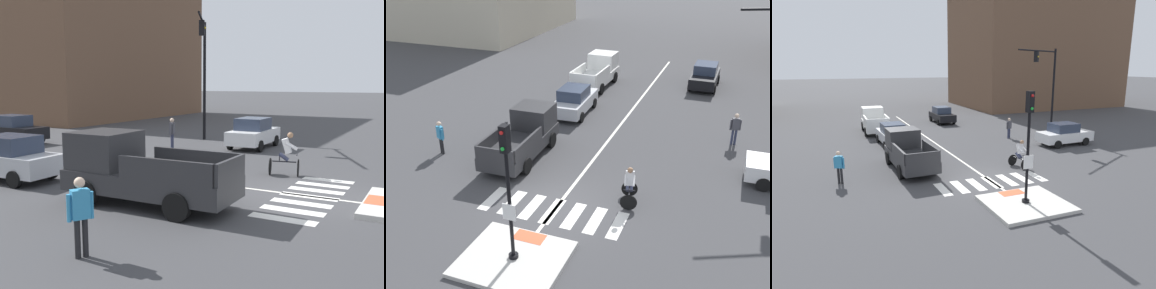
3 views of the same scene
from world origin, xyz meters
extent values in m
plane|color=#3D3D3F|center=(0.00, 0.00, 0.00)|extent=(300.00, 300.00, 0.00)
cube|color=#DB5B38|center=(0.00, -2.38, 0.15)|extent=(1.10, 0.60, 0.01)
cube|color=silver|center=(-2.62, -0.41, 0.00)|extent=(0.44, 1.80, 0.01)
cube|color=silver|center=(-1.75, -0.41, 0.00)|extent=(0.44, 1.80, 0.01)
cube|color=silver|center=(-0.87, -0.41, 0.00)|extent=(0.44, 1.80, 0.01)
cube|color=silver|center=(0.00, -0.41, 0.00)|extent=(0.44, 1.80, 0.01)
cube|color=silver|center=(0.87, -0.41, 0.00)|extent=(0.44, 1.80, 0.01)
cube|color=silver|center=(1.75, -0.41, 0.00)|extent=(0.44, 1.80, 0.01)
cube|color=silver|center=(2.62, -0.41, 0.00)|extent=(0.44, 1.80, 0.01)
cube|color=silver|center=(0.03, 10.00, 0.00)|extent=(0.14, 28.00, 0.01)
cylinder|color=black|center=(10.57, 8.95, 3.57)|extent=(0.18, 0.18, 7.14)
cylinder|color=black|center=(8.08, 7.79, 6.89)|extent=(5.01, 2.42, 0.11)
cube|color=black|center=(7.84, 7.67, 6.44)|extent=(0.36, 0.38, 0.80)
sphere|color=gold|center=(7.91, 7.52, 6.44)|extent=(0.12, 0.12, 0.12)
cube|color=brown|center=(21.69, 28.71, 7.85)|extent=(21.50, 15.39, 15.70)
cube|color=white|center=(8.81, 4.96, 0.65)|extent=(4.13, 1.78, 0.70)
cube|color=#2D384C|center=(8.66, 4.95, 1.32)|extent=(1.93, 1.52, 0.64)
cylinder|color=black|center=(10.07, 5.81, 0.30)|extent=(0.60, 0.19, 0.60)
cylinder|color=black|center=(10.10, 4.15, 0.30)|extent=(0.60, 0.19, 0.60)
cylinder|color=black|center=(7.52, 5.76, 0.30)|extent=(0.60, 0.19, 0.60)
cylinder|color=black|center=(7.56, 4.10, 0.30)|extent=(0.60, 0.19, 0.60)
cube|color=silver|center=(-3.06, 9.80, 0.65)|extent=(1.86, 4.16, 0.70)
cube|color=#2D384C|center=(-3.06, 9.65, 1.32)|extent=(1.55, 1.96, 0.64)
cylinder|color=black|center=(-2.28, 11.10, 0.30)|extent=(0.20, 0.61, 0.60)
cylinder|color=black|center=(-3.84, 8.50, 0.30)|extent=(0.20, 0.61, 0.60)
cylinder|color=black|center=(-2.18, 8.56, 0.30)|extent=(0.20, 0.61, 0.60)
cube|color=black|center=(3.57, 17.86, 0.65)|extent=(1.73, 4.11, 0.70)
cube|color=#2D384C|center=(3.57, 18.01, 1.32)|extent=(1.50, 1.91, 0.64)
cylinder|color=black|center=(4.40, 16.58, 0.30)|extent=(0.18, 0.60, 0.60)
cylinder|color=black|center=(2.73, 16.60, 0.30)|extent=(0.18, 0.60, 0.60)
cylinder|color=black|center=(4.42, 19.12, 0.30)|extent=(0.18, 0.60, 0.60)
cube|color=#2D2D30|center=(-3.28, 3.32, 0.68)|extent=(2.06, 5.16, 0.60)
cube|color=#2D2D30|center=(-3.33, 4.92, 1.53)|extent=(1.85, 1.76, 1.10)
cube|color=#2D384C|center=(-3.35, 5.75, 1.61)|extent=(1.62, 0.13, 0.60)
cube|color=#2D2D30|center=(-4.13, 2.27, 1.28)|extent=(0.21, 2.81, 0.60)
cube|color=#2D2D30|center=(-2.36, 2.33, 1.28)|extent=(0.21, 2.81, 0.60)
cube|color=#2D2D30|center=(-3.20, 0.82, 1.28)|extent=(1.80, 0.16, 0.60)
cylinder|color=black|center=(-4.24, 4.87, 0.38)|extent=(0.26, 0.77, 0.76)
cylinder|color=black|center=(-2.42, 4.93, 0.38)|extent=(0.26, 0.77, 0.76)
cylinder|color=black|center=(-4.14, 1.89, 0.38)|extent=(0.26, 0.77, 0.76)
cylinder|color=black|center=(-2.32, 1.95, 0.38)|extent=(0.26, 0.77, 0.76)
cylinder|color=black|center=(2.70, 0.72, 0.33)|extent=(0.65, 0.18, 0.66)
cylinder|color=black|center=(2.47, 1.75, 0.33)|extent=(0.65, 0.18, 0.66)
cylinder|color=black|center=(2.58, 1.24, 0.55)|extent=(0.24, 0.88, 0.05)
cylinder|color=black|center=(2.55, 1.41, 0.73)|extent=(0.04, 0.04, 0.30)
cylinder|color=black|center=(2.69, 0.77, 0.85)|extent=(0.44, 0.13, 0.04)
cylinder|color=#2D334C|center=(2.66, 1.27, 0.73)|extent=(0.20, 0.41, 0.33)
cylinder|color=#2D334C|center=(2.50, 1.24, 0.73)|extent=(0.20, 0.41, 0.33)
cube|color=silver|center=(2.60, 1.16, 1.16)|extent=(0.41, 0.45, 0.60)
sphere|color=#936B4C|center=(2.63, 1.04, 1.57)|extent=(0.22, 0.22, 0.22)
cylinder|color=silver|center=(2.80, 1.02, 1.16)|extent=(0.18, 0.46, 0.31)
cylinder|color=silver|center=(2.49, 0.95, 1.16)|extent=(0.18, 0.46, 0.31)
cylinder|color=black|center=(-7.01, 2.30, 0.41)|extent=(0.12, 0.12, 0.82)
cylinder|color=black|center=(-7.15, 2.37, 0.41)|extent=(0.12, 0.12, 0.82)
cube|color=#338CBF|center=(-7.08, 2.33, 1.12)|extent=(0.42, 0.37, 0.60)
cylinder|color=#338CBF|center=(-6.88, 2.22, 1.07)|extent=(0.09, 0.09, 0.56)
cylinder|color=#338CBF|center=(-7.29, 2.44, 1.07)|extent=(0.09, 0.09, 0.56)
sphere|color=beige|center=(-7.08, 2.33, 1.56)|extent=(0.22, 0.22, 0.22)
cylinder|color=#2D334C|center=(6.03, 8.48, 0.41)|extent=(0.12, 0.12, 0.82)
cylinder|color=#2D334C|center=(6.18, 8.52, 0.41)|extent=(0.12, 0.12, 0.82)
cube|color=#3F3F47|center=(6.11, 8.50, 1.12)|extent=(0.41, 0.31, 0.60)
cylinder|color=#3F3F47|center=(5.88, 8.44, 1.07)|extent=(0.09, 0.09, 0.56)
cylinder|color=#3F3F47|center=(6.33, 8.56, 1.07)|extent=(0.09, 0.09, 0.56)
sphere|color=beige|center=(6.11, 8.50, 1.56)|extent=(0.22, 0.22, 0.22)
camera|label=1|loc=(-13.32, -3.81, 3.53)|focal=40.82mm
camera|label=2|loc=(6.12, -13.68, 9.62)|focal=41.88mm
camera|label=3|loc=(-7.43, -14.69, 5.75)|focal=31.27mm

